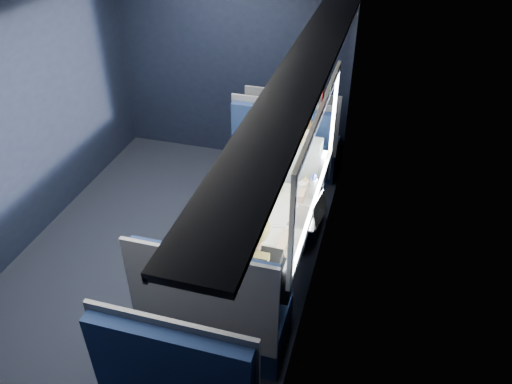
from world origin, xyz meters
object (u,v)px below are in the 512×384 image
(man, at_px, (296,174))
(bottle_small, at_px, (314,188))
(woman, at_px, (256,276))
(laptop, at_px, (312,214))
(table, at_px, (271,222))
(seat_bay_near, at_px, (273,186))
(cup, at_px, (302,188))
(seat_row_front, at_px, (294,144))
(seat_bay_far, at_px, (218,315))

(man, distance_m, bottle_small, 0.43)
(woman, distance_m, laptop, 0.79)
(woman, bearing_deg, table, 95.45)
(bottle_small, bearing_deg, woman, -101.75)
(seat_bay_near, xyz_separation_m, bottle_small, (0.48, -0.52, 0.42))
(table, height_order, bottle_small, bottle_small)
(woman, bearing_deg, cup, 84.26)
(seat_bay_near, bearing_deg, bottle_small, -47.21)
(laptop, xyz_separation_m, bottle_small, (-0.05, 0.32, 0.04))
(bottle_small, relative_size, cup, 2.32)
(cup, bearing_deg, man, 109.94)
(seat_row_front, bearing_deg, cup, -75.58)
(man, height_order, cup, man)
(seat_bay_near, bearing_deg, cup, -51.96)
(man, bearing_deg, bottle_small, -57.81)
(seat_row_front, height_order, woman, woman)
(seat_bay_far, relative_size, seat_row_front, 1.09)
(man, height_order, woman, same)
(seat_bay_near, relative_size, seat_row_front, 1.09)
(man, bearing_deg, seat_row_front, 102.83)
(woman, bearing_deg, seat_bay_near, 99.41)
(seat_bay_near, bearing_deg, seat_row_front, 89.30)
(seat_bay_far, relative_size, laptop, 3.89)
(bottle_small, bearing_deg, man, 122.19)
(table, relative_size, laptop, 3.09)
(seat_bay_near, relative_size, bottle_small, 5.57)
(man, relative_size, bottle_small, 5.84)
(man, bearing_deg, table, -95.52)
(seat_row_front, distance_m, woman, 2.54)
(seat_row_front, bearing_deg, bottle_small, -72.01)
(seat_bay_near, bearing_deg, seat_bay_far, -89.63)
(seat_bay_near, distance_m, seat_bay_far, 1.74)
(laptop, height_order, bottle_small, bottle_small)
(seat_bay_near, height_order, bottle_small, seat_bay_near)
(seat_bay_near, relative_size, woman, 0.95)
(seat_bay_far, xyz_separation_m, woman, (0.25, 0.17, 0.31))
(seat_bay_near, bearing_deg, man, -33.12)
(woman, bearing_deg, laptop, 69.83)
(seat_bay_near, height_order, cup, seat_bay_near)
(bottle_small, bearing_deg, seat_bay_near, 132.79)
(seat_bay_near, xyz_separation_m, woman, (0.26, -1.58, 0.31))
(bottle_small, distance_m, cup, 0.13)
(seat_bay_near, height_order, seat_row_front, seat_bay_near)
(seat_row_front, height_order, man, man)
(seat_row_front, relative_size, cup, 11.90)
(seat_bay_far, xyz_separation_m, cup, (0.36, 1.27, 0.37))
(woman, bearing_deg, man, 90.00)
(seat_row_front, bearing_deg, man, -77.17)
(seat_bay_far, distance_m, man, 1.62)
(man, relative_size, laptop, 4.08)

